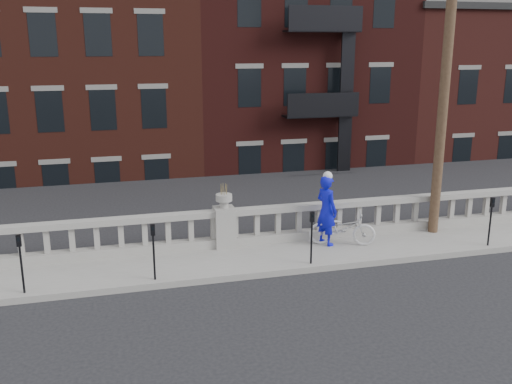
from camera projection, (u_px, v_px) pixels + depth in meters
ground at (263, 316)px, 11.96m from camera, size 120.00×120.00×0.00m
sidewalk at (232, 261)px, 14.75m from camera, size 32.00×2.20×0.15m
balustrade at (224, 229)px, 15.49m from camera, size 28.00×0.34×1.03m
planter_pedestal at (224, 222)px, 15.44m from camera, size 0.55×0.55×1.76m
lower_level at (166, 94)px, 32.97m from camera, size 80.00×44.00×20.80m
utility_pole at (447, 54)px, 15.53m from camera, size 1.60×0.28×10.00m
parking_meter_a at (21, 257)px, 12.49m from camera, size 0.10×0.09×1.36m
parking_meter_b at (153, 246)px, 13.21m from camera, size 0.10×0.09×1.36m
parking_meter_c at (312, 232)px, 14.18m from camera, size 0.10×0.09×1.36m
parking_meter_d at (491, 216)px, 15.46m from camera, size 0.10×0.09×1.36m
bicycle at (342, 228)px, 15.62m from camera, size 1.91×1.21×0.95m
cyclist at (327, 210)px, 15.54m from camera, size 0.69×0.83×1.95m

